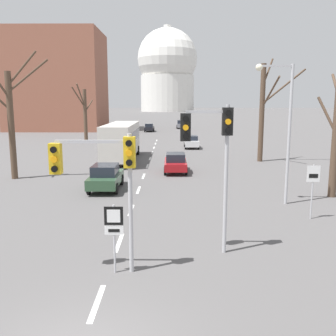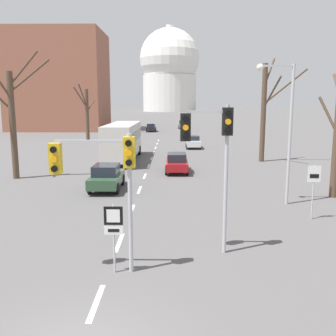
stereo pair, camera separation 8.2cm
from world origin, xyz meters
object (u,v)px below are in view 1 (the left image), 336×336
Objects in this scene: sedan_mid_centre at (175,163)px; city_bus at (121,139)px; speed_limit_sign at (313,182)px; sedan_near_left at (181,124)px; traffic_signal_near_right at (213,142)px; traffic_signal_centre_tall at (103,168)px; sedan_far_left at (106,177)px; sedan_near_right at (191,142)px; route_sign_post at (114,227)px; street_lamp_right at (283,119)px; sedan_far_right at (149,127)px.

sedan_mid_centre is 8.13m from city_bus.
city_bus reaches higher than sedan_mid_centre.
speed_limit_sign reaches higher than sedan_near_left.
city_bus is at bearing 121.80° from speed_limit_sign.
speed_limit_sign reaches higher than sedan_mid_centre.
traffic_signal_centre_tall is at bearing -155.78° from traffic_signal_near_right.
sedan_far_left is (-10.74, 5.99, -0.94)m from speed_limit_sign.
traffic_signal_near_right reaches higher than sedan_near_right.
sedan_near_right is (-4.12, 27.94, -0.99)m from speed_limit_sign.
sedan_far_left is (-5.57, 10.07, -3.24)m from traffic_signal_near_right.
sedan_far_left is at bearing 99.70° from traffic_signal_centre_tall.
sedan_near_left is at bearing 86.65° from route_sign_post.
street_lamp_right reaches higher than city_bus.
traffic_signal_centre_tall is 0.84× the size of traffic_signal_near_right.
route_sign_post is at bearing -15.81° from traffic_signal_centre_tall.
speed_limit_sign is 0.35× the size of street_lamp_right.
sedan_near_left is at bearing 90.47° from sedan_near_right.
sedan_far_left is at bearing 101.06° from route_sign_post.
sedan_far_right is (-9.95, 51.74, -3.79)m from street_lamp_right.
sedan_far_right is at bearing 89.96° from sedan_far_left.
traffic_signal_near_right is at bearing -141.77° from speed_limit_sign.
sedan_far_right reaches higher than sedan_near_right.
street_lamp_right is at bearing -86.55° from sedan_near_left.
sedan_far_right is at bearing 95.99° from sedan_mid_centre.
street_lamp_right is 11.17m from sedan_far_left.
sedan_mid_centre is (-6.26, 11.99, -0.98)m from speed_limit_sign.
traffic_signal_centre_tall is 3.97m from traffic_signal_near_right.
traffic_signal_near_right is 2.37× the size of route_sign_post.
sedan_near_right is at bearing -89.53° from sedan_near_left.
sedan_far_left is at bearing 150.84° from speed_limit_sign.
city_bus is at bearing 96.80° from route_sign_post.
traffic_signal_centre_tall is 34.04m from sedan_near_right.
sedan_mid_centre is at bearing 117.56° from speed_limit_sign.
route_sign_post reaches higher than sedan_far_right.
street_lamp_right is 1.83× the size of sedan_mid_centre.
sedan_far_left reaches higher than sedan_far_right.
sedan_mid_centre is (2.49, 17.67, -2.64)m from traffic_signal_centre_tall.
sedan_near_left is 1.11× the size of sedan_near_right.
speed_limit_sign is at bearing -74.18° from street_lamp_right.
route_sign_post reaches higher than sedan_near_right.
traffic_signal_near_right is 58.85m from sedan_far_right.
traffic_signal_near_right is 11.96m from sedan_far_left.
sedan_far_right is (-6.59, 26.49, 0.02)m from sedan_near_right.
sedan_near_right is 0.86× the size of sedan_far_right.
traffic_signal_near_right is at bearing -123.16° from street_lamp_right.
sedan_near_left is (4.04, 68.95, -0.64)m from route_sign_post.
traffic_signal_near_right is 1.38× the size of sedan_near_right.
traffic_signal_near_right reaches higher than traffic_signal_centre_tall.
sedan_near_right is (0.29, -35.24, -0.11)m from sedan_near_left.
sedan_near_left is 1.06× the size of sedan_mid_centre.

